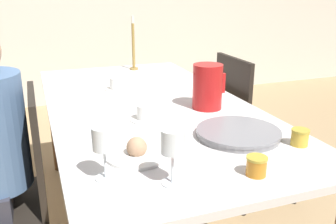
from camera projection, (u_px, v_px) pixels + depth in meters
The scene contains 13 objects.
dining_table at pixel (149, 120), 1.95m from camera, with size 0.98×1.97×0.74m.
chair_person_side at pixel (11, 196), 1.54m from camera, with size 0.42×0.42×0.93m.
chair_opposite at pixel (248, 126), 2.32m from camera, with size 0.42×0.42×0.93m.
red_pitcher at pixel (207, 86), 1.82m from camera, with size 0.17×0.14×0.22m.
wine_glass_water at pixel (104, 141), 1.14m from camera, with size 0.07×0.07×0.17m.
wine_glass_juice at pixel (173, 145), 1.11m from camera, with size 0.07×0.07×0.18m.
teacup_near_person at pixel (146, 113), 1.68m from camera, with size 0.15×0.15×0.07m.
teacup_across at pixel (117, 85), 2.17m from camera, with size 0.15×0.15×0.07m.
serving_tray at pixel (238, 133), 1.50m from camera, with size 0.34×0.34×0.03m.
bread_plate at pixel (137, 152), 1.32m from camera, with size 0.23×0.23×0.07m.
jam_jar_amber at pixel (257, 165), 1.19m from camera, with size 0.07×0.07×0.06m.
jam_jar_red at pixel (300, 136), 1.41m from camera, with size 0.07×0.07×0.06m.
candlestick_tall at pixel (133, 49), 2.65m from camera, with size 0.06×0.06×0.38m.
Camera 1 is at (-0.53, -1.75, 1.32)m, focal length 40.00 mm.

